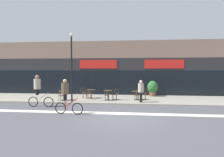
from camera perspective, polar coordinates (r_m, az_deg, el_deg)
The scene contains 20 objects.
ground_plane at distance 11.61m, azimuth 2.83°, elevation -10.57°, with size 120.00×120.00×0.00m, color #4C4C51.
sidewalk_slab at distance 18.73m, azimuth 4.50°, elevation -5.44°, with size 40.00×5.50×0.12m, color gray.
storefront_facade at distance 23.26m, azimuth 5.05°, elevation 2.60°, with size 40.00×4.06×5.42m.
bike_lane_stripe at distance 13.03m, azimuth 3.31°, elevation -9.13°, with size 36.00×0.70×0.01m, color silver.
bistro_table_0 at distance 18.06m, azimuth -12.51°, elevation -3.85°, with size 0.78×0.78×0.75m.
bistro_table_1 at distance 18.96m, azimuth -5.52°, elevation -3.54°, with size 0.75×0.75×0.74m.
bistro_table_2 at distance 17.87m, azimuth -1.07°, elevation -3.83°, with size 0.72×0.72×0.77m.
bistro_table_3 at distance 18.06m, azimuth 6.50°, elevation -3.92°, with size 0.79×0.79×0.70m.
cafe_chair_0_near at distance 17.48m, azimuth -13.23°, elevation -4.14°, with size 0.44×0.59×0.90m.
cafe_chair_1_near at distance 18.36m, azimuth -5.95°, elevation -3.78°, with size 0.41×0.58×0.90m.
cafe_chair_1_side at distance 19.10m, azimuth -7.36°, elevation -3.55°, with size 0.60×0.45×0.90m.
cafe_chair_2_near at distance 17.26m, azimuth -1.35°, elevation -4.16°, with size 0.43×0.59×0.90m.
cafe_chair_2_side at distance 17.80m, azimuth 0.93°, elevation -3.96°, with size 0.58×0.41×0.90m.
cafe_chair_3_near at distance 17.44m, azimuth 6.50°, elevation -4.11°, with size 0.44×0.59×0.90m.
cafe_chair_3_side at distance 18.05m, azimuth 8.48°, elevation -3.90°, with size 0.60×0.45×0.90m.
planter_pot at distance 20.60m, azimuth 10.57°, elevation -2.43°, with size 0.97×0.97×1.43m.
lamp_post at distance 17.14m, azimuth -10.53°, elevation 4.18°, with size 0.26×0.26×5.26m.
cyclist_0 at distance 15.95m, azimuth -18.74°, elevation -2.45°, with size 1.81×0.50×2.22m.
cyclist_1 at distance 12.98m, azimuth -11.90°, elevation -4.00°, with size 1.72×0.52×2.05m.
pedestrian_near_end at distance 16.60m, azimuth 7.56°, elevation -2.79°, with size 0.51×0.51×1.67m.
Camera 1 is at (0.84, -11.28, 2.60)m, focal length 35.00 mm.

